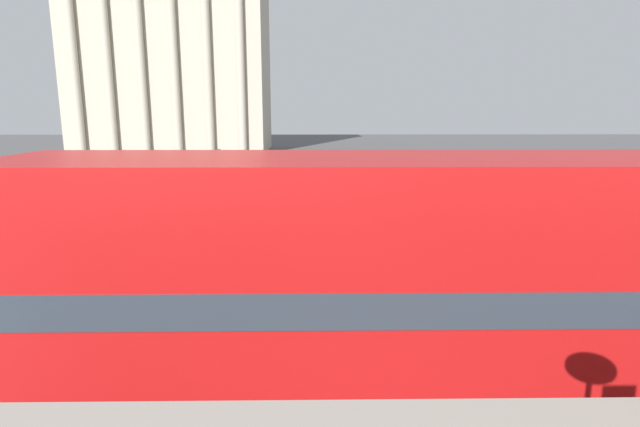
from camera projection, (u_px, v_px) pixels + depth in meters
double_decker_bus at (378, 290)px, 6.96m from camera, size 10.13×2.67×4.17m
plaza_building_left at (171, 43)px, 58.72m from camera, size 22.82×12.50×25.13m
traffic_light_mid at (222, 180)px, 18.75m from camera, size 0.42×0.24×3.36m
car_black at (418, 207)px, 21.52m from camera, size 4.20×1.93×1.35m
pedestrian_olive at (516, 203)px, 20.70m from camera, size 0.32×0.32×1.75m
pedestrian_red at (352, 252)px, 13.38m from camera, size 0.32×0.32×1.80m
pedestrian_black at (277, 179)px, 27.65m from camera, size 0.32×0.32×1.78m
pedestrian_grey at (272, 180)px, 27.96m from camera, size 0.32×0.32×1.65m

